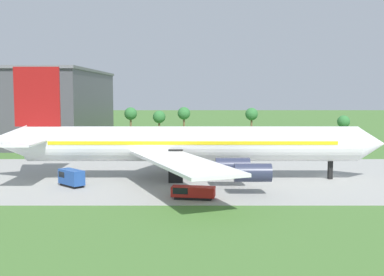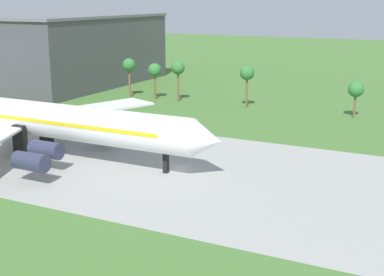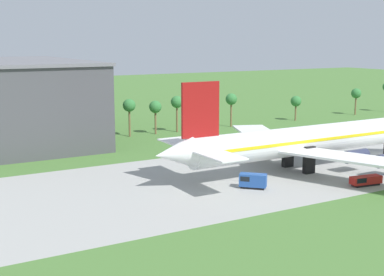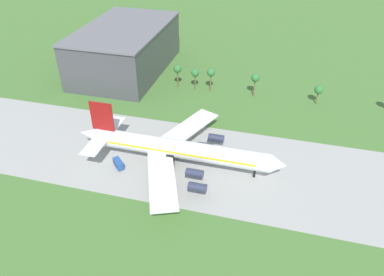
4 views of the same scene
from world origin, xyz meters
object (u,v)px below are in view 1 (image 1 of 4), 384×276
(baggage_tug, at_px, (70,178))
(fuel_truck, at_px, (191,192))
(jet_airliner, at_px, (185,144))
(terminal_building, at_px, (38,106))

(baggage_tug, bearing_deg, fuel_truck, -25.04)
(jet_airliner, bearing_deg, terminal_building, 125.02)
(baggage_tug, height_order, fuel_truck, baggage_tug)
(jet_airliner, xyz_separation_m, fuel_truck, (1.08, -15.66, -5.13))
(baggage_tug, bearing_deg, terminal_building, 111.00)
(baggage_tug, distance_m, fuel_truck, 21.38)
(jet_airliner, height_order, baggage_tug, jet_airliner)
(fuel_truck, height_order, terminal_building, terminal_building)
(jet_airliner, height_order, fuel_truck, jet_airliner)
(jet_airliner, relative_size, fuel_truck, 10.86)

